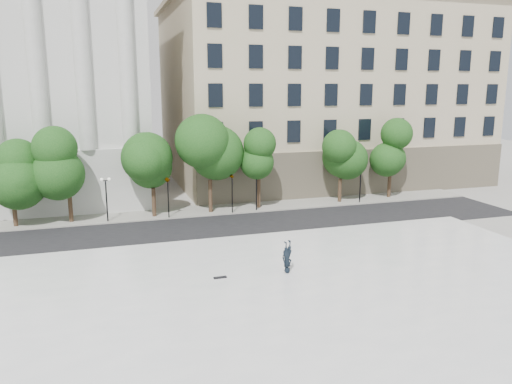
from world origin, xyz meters
The scene contains 11 objects.
ground centered at (0.00, 0.00, 0.00)m, with size 160.00×160.00×0.00m, color #A8A59F.
plaza centered at (0.00, 3.00, 0.23)m, with size 44.00×22.00×0.45m, color white.
street centered at (0.00, 18.00, 0.01)m, with size 60.00×8.00×0.02m, color black.
far_sidewalk centered at (0.00, 24.00, 0.06)m, with size 60.00×4.00×0.12m, color #9D9A91.
building_east centered at (20.00, 38.91, 11.14)m, with size 36.00×26.15×23.00m.
traffic_light_west centered at (-1.23, 22.30, 3.77)m, with size 0.89×1.96×4.27m.
traffic_light_east centered at (4.59, 22.30, 3.60)m, with size 0.57×1.57×4.12m.
person_lying centered at (3.65, 5.68, 0.72)m, with size 0.72×0.48×1.99m, color black.
skateboard centered at (-0.42, 6.03, 0.49)m, with size 0.78×0.20×0.08m, color black.
street_trees centered at (0.06, 23.43, 5.31)m, with size 45.47×4.81×8.11m.
lamp_posts centered at (0.31, 22.60, 2.87)m, with size 35.60×0.28×4.37m.
Camera 1 is at (-6.65, -20.92, 11.39)m, focal length 35.00 mm.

